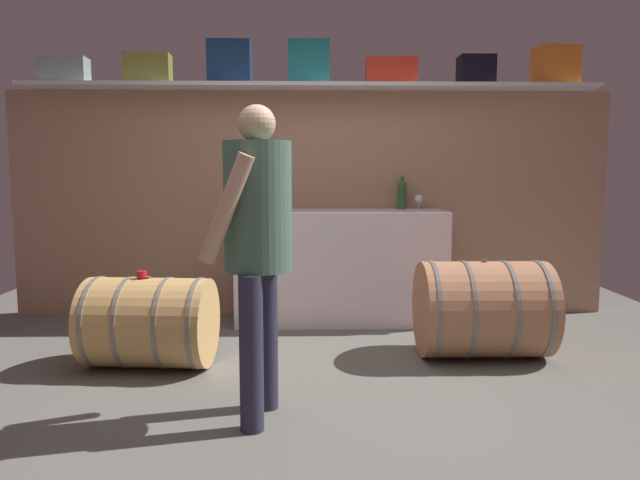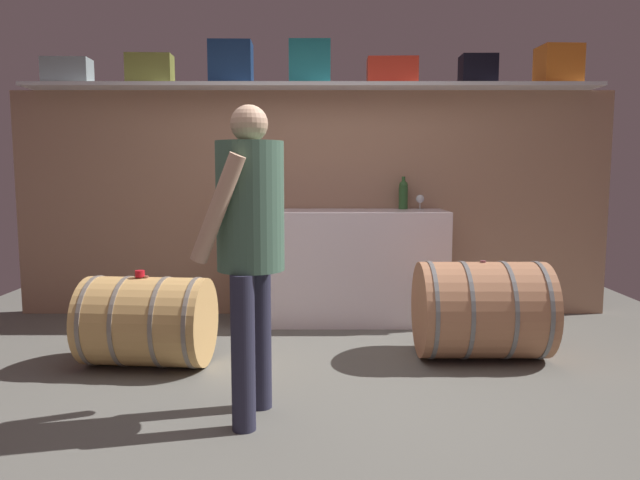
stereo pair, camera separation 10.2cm
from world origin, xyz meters
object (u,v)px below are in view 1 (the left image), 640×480
Objects in this scene: toolcase_grey at (64,71)px; toolcase_olive at (148,69)px; work_cabinet at (341,266)px; wine_bottle_green at (402,194)px; winemaker_pouring at (257,230)px; toolcase_navy at (230,63)px; toolcase_orange at (555,66)px; wine_glass at (419,199)px; toolcase_red at (391,72)px; tasting_cup at (142,274)px; toolcase_black at (476,71)px; wine_barrel_far at (483,309)px; toolcase_teal at (309,63)px; wine_barrel_near at (149,322)px.

toolcase_olive is at bearing -2.53° from toolcase_grey.
work_cabinet is 0.83m from wine_bottle_green.
toolcase_grey is 3.01m from winemaker_pouring.
toolcase_navy is 2.75m from toolcase_orange.
work_cabinet is at bearing -168.70° from wine_glass.
tasting_cup is (-1.77, -1.32, -1.49)m from toolcase_red.
toolcase_black is 0.17× the size of work_cabinet.
wine_barrel_far is at bearing -77.59° from wine_glass.
toolcase_red is 2.67m from tasting_cup.
toolcase_olive is 2.96× the size of wine_glass.
toolcase_teal is 1.36m from wine_bottle_green.
toolcase_red is 0.72m from toolcase_black.
wine_barrel_far is (0.25, -1.12, -0.70)m from wine_glass.
toolcase_olive is (0.69, 0.00, 0.02)m from toolcase_grey.
work_cabinet is at bearing 46.43° from wine_barrel_near.
work_cabinet is 13.80× the size of wine_glass.
toolcase_red is at bearing 42.54° from wine_barrel_near.
toolcase_red is 3.31× the size of wine_glass.
toolcase_teal reaches higher than work_cabinet.
toolcase_navy is 2.33m from wine_barrel_near.
toolcase_black is 3.33m from wine_barrel_near.
toolcase_orange is (4.12, 0.00, 0.05)m from toolcase_grey.
wine_bottle_green is 2.40m from wine_barrel_near.
toolcase_grey is at bearing -179.37° from toolcase_black.
toolcase_teal is 0.69m from toolcase_red.
toolcase_orange is at bearing 22.66° from tasting_cup.
toolcase_navy is 0.20× the size of work_cabinet.
tasting_cup is (0.95, -1.32, -1.49)m from toolcase_grey.
toolcase_teal is 1.10× the size of toolcase_orange.
wine_glass is 0.15× the size of wine_barrel_near.
toolcase_olive is 1.15× the size of toolcase_orange.
winemaker_pouring is at bearing -96.65° from toolcase_teal.
toolcase_red reaches higher than tasting_cup.
toolcase_black is 0.34× the size of wine_barrel_far.
wine_barrel_far is (3.22, -1.16, -1.77)m from toolcase_grey.
wine_barrel_near is at bearing 53.85° from winemaker_pouring.
toolcase_red is at bearing 0.43° from toolcase_teal.
toolcase_orange reaches higher than toolcase_black.
work_cabinet is at bearing -11.93° from toolcase_navy.
toolcase_olive reaches higher than work_cabinet.
toolcase_grey is at bearing 179.20° from wine_glass.
toolcase_navy is 1.27× the size of wine_bottle_green.
toolcase_black is (3.45, 0.00, 0.01)m from toolcase_grey.
wine_glass is 2.45m from winemaker_pouring.
toolcase_olive is at bearing 107.94° from wine_barrel_near.
toolcase_orange is (2.75, 0.00, -0.02)m from toolcase_navy.
tasting_cup is at bearing -128.90° from toolcase_teal.
wine_bottle_green is (0.11, 0.00, -1.03)m from toolcase_red.
wine_barrel_far is (-0.23, -1.16, -1.78)m from toolcase_black.
toolcase_navy is at bearing 169.17° from work_cabinet.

